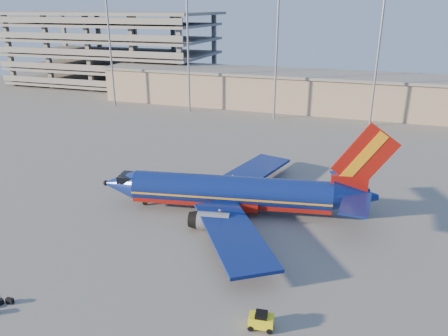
{
  "coord_description": "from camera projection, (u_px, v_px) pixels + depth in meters",
  "views": [
    {
      "loc": [
        15.05,
        -45.78,
        23.11
      ],
      "look_at": [
        -1.65,
        2.69,
        4.0
      ],
      "focal_mm": 35.0,
      "sensor_mm": 36.0,
      "label": 1
    }
  ],
  "objects": [
    {
      "name": "parking_garage",
      "position": [
        114.0,
        45.0,
        133.65
      ],
      "size": [
        62.0,
        32.0,
        21.4
      ],
      "color": "slate",
      "rests_on": "ground"
    },
    {
      "name": "terminal_building",
      "position": [
        350.0,
        93.0,
        100.04
      ],
      "size": [
        122.0,
        16.0,
        8.5
      ],
      "color": "#9F886D",
      "rests_on": "ground"
    },
    {
      "name": "aircraft_main",
      "position": [
        238.0,
        193.0,
        51.34
      ],
      "size": [
        33.88,
        32.32,
        11.55
      ],
      "rotation": [
        0.0,
        0.0,
        0.17
      ],
      "color": "navy",
      "rests_on": "ground"
    },
    {
      "name": "light_mast_row",
      "position": [
        327.0,
        36.0,
        86.31
      ],
      "size": [
        101.6,
        1.6,
        28.65
      ],
      "color": "gray",
      "rests_on": "ground"
    },
    {
      "name": "ground",
      "position": [
        230.0,
        207.0,
        53.22
      ],
      "size": [
        220.0,
        220.0,
        0.0
      ],
      "primitive_type": "plane",
      "color": "slate",
      "rests_on": "ground"
    },
    {
      "name": "baggage_tug",
      "position": [
        261.0,
        320.0,
        33.08
      ],
      "size": [
        2.02,
        1.36,
        1.37
      ],
      "rotation": [
        0.0,
        0.0,
        0.12
      ],
      "color": "yellow",
      "rests_on": "ground"
    }
  ]
}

